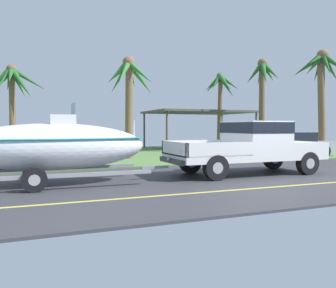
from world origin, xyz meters
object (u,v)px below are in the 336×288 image
Objects in this scene: carport_awning at (198,113)px; boat_on_trailer at (53,146)px; parked_sedan_near at (291,145)px; palm_tree_mid at (322,76)px; palm_tree_near_right at (221,90)px; palm_tree_far_right at (129,85)px; palm_tree_near_left at (12,86)px; palm_tree_far_left at (262,84)px; pickup_truck_towing at (254,144)px.

boat_on_trailer is at bearing -130.26° from carport_awning.
palm_tree_mid is (2.44, 0.25, 3.98)m from parked_sedan_near.
parked_sedan_near is at bearing -174.20° from palm_tree_mid.
carport_awning is 1.37× the size of palm_tree_near_right.
parked_sedan_near is 0.89× the size of palm_tree_far_right.
palm_tree_near_left reaches higher than parked_sedan_near.
palm_tree_far_left is at bearing -63.75° from carport_awning.
palm_tree_near_right is 0.88× the size of palm_tree_mid.
palm_tree_near_right is (-1.23, 5.60, 3.56)m from parked_sedan_near.
palm_tree_near_left is at bearing 170.00° from palm_tree_far_left.
parked_sedan_near is 16.03m from palm_tree_near_left.
palm_tree_far_right reaches higher than boat_on_trailer.
palm_tree_near_left is at bearing 143.22° from palm_tree_far_right.
palm_tree_mid is at bearing -7.86° from palm_tree_far_right.
pickup_truck_towing is 12.18m from palm_tree_near_right.
carport_awning is (11.19, 13.21, 1.64)m from boat_on_trailer.
palm_tree_far_left reaches higher than palm_tree_far_right.
boat_on_trailer is 1.37× the size of parked_sedan_near.
palm_tree_near_right reaches higher than palm_tree_near_left.
pickup_truck_towing is 11.32m from palm_tree_far_left.
palm_tree_far_right reaches higher than pickup_truck_towing.
palm_tree_mid is (16.92, -5.80, 0.68)m from palm_tree_near_left.
palm_tree_far_left is 1.16× the size of palm_tree_far_right.
palm_tree_near_left is at bearing 161.09° from palm_tree_mid.
palm_tree_far_right is (5.68, -4.24, -0.16)m from palm_tree_near_left.
boat_on_trailer is 0.87× the size of carport_awning.
palm_tree_near_right is (11.71, 10.72, 3.12)m from boat_on_trailer.
palm_tree_mid is at bearing 5.80° from parked_sedan_near.
pickup_truck_towing is at bearing -139.93° from parked_sedan_near.
boat_on_trailer is 1.24× the size of palm_tree_near_left.
palm_tree_near_left is 0.84× the size of palm_tree_mid.
carport_awning is 1.41× the size of palm_tree_far_right.
pickup_truck_towing is at bearing -53.01° from palm_tree_near_left.
parked_sedan_near is 6.75m from palm_tree_near_right.
parked_sedan_near is 0.63× the size of carport_awning.
palm_tree_far_right is (-7.05, -6.30, 1.05)m from carport_awning.
pickup_truck_towing is at bearing -114.32° from palm_tree_near_right.
parked_sedan_near is 0.87× the size of palm_tree_near_right.
palm_tree_far_right reaches higher than parked_sedan_near.
palm_tree_mid is at bearing -61.90° from carport_awning.
palm_tree_far_left is (0.57, 3.39, 3.79)m from parked_sedan_near.
palm_tree_far_right is at bearing 168.44° from parked_sedan_near.
palm_tree_near_left is (-1.54, 11.16, 2.86)m from boat_on_trailer.
carport_awning is at bearing 49.74° from boat_on_trailer.
boat_on_trailer is 8.49m from palm_tree_far_right.
palm_tree_far_right is at bearing -153.31° from palm_tree_near_right.
palm_tree_far_left is (15.05, -2.65, 0.50)m from palm_tree_near_left.
palm_tree_near_left reaches higher than pickup_truck_towing.
pickup_truck_towing is 0.94× the size of palm_tree_far_left.
palm_tree_near_right is at bearing 102.41° from parked_sedan_near.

